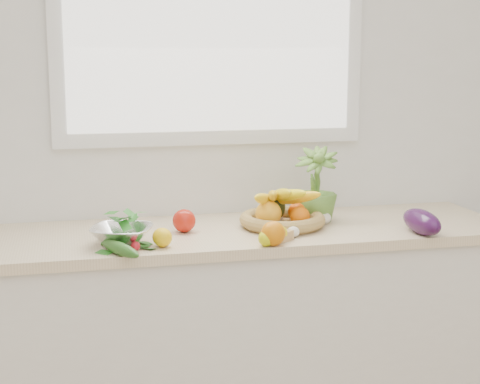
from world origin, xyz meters
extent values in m
cube|color=white|center=(0.00, 2.25, 1.35)|extent=(4.50, 0.02, 2.70)
cube|color=silver|center=(0.00, 1.95, 0.43)|extent=(2.20, 0.58, 0.86)
cube|color=beige|center=(0.00, 1.95, 0.88)|extent=(2.24, 0.62, 0.04)
cube|color=white|center=(0.00, 2.23, 1.75)|extent=(1.30, 0.03, 1.10)
cube|color=white|center=(0.00, 2.21, 1.75)|extent=(1.18, 0.01, 0.98)
sphere|color=orange|center=(0.11, 1.67, 0.94)|extent=(0.11, 0.11, 0.09)
ellipsoid|color=yellow|center=(-0.28, 1.75, 0.93)|extent=(0.08, 0.10, 0.07)
ellipsoid|color=#D1D30B|center=(0.08, 1.67, 0.93)|extent=(0.08, 0.09, 0.06)
ellipsoid|color=yellow|center=(0.14, 1.73, 0.93)|extent=(0.10, 0.10, 0.06)
sphere|color=red|center=(-0.17, 1.94, 0.94)|extent=(0.11, 0.11, 0.09)
cube|color=tan|center=(0.15, 1.72, 0.92)|extent=(0.12, 0.11, 0.04)
ellipsoid|color=white|center=(0.41, 1.95, 0.92)|extent=(0.06, 0.06, 0.05)
ellipsoid|color=white|center=(0.22, 2.01, 0.92)|extent=(0.06, 0.06, 0.04)
ellipsoid|color=#EBE8CF|center=(0.22, 1.77, 0.92)|extent=(0.06, 0.06, 0.04)
ellipsoid|color=#310F3A|center=(0.71, 1.71, 0.95)|extent=(0.10, 0.24, 0.09)
ellipsoid|color=#2A5218|center=(-0.43, 1.67, 0.92)|extent=(0.14, 0.24, 0.04)
sphere|color=red|center=(-0.38, 1.71, 0.92)|extent=(0.04, 0.04, 0.03)
imported|color=#578630|center=(0.39, 2.01, 1.04)|extent=(0.23, 0.23, 0.32)
cylinder|color=tan|center=(0.22, 1.94, 0.91)|extent=(0.30, 0.30, 0.01)
torus|color=tan|center=(0.22, 1.94, 0.93)|extent=(0.36, 0.36, 0.05)
sphere|color=#F8A81F|center=(0.16, 1.91, 0.96)|extent=(0.11, 0.11, 0.10)
sphere|color=orange|center=(0.28, 1.89, 0.95)|extent=(0.08, 0.08, 0.08)
sphere|color=#FE5A08|center=(0.30, 1.99, 0.95)|extent=(0.08, 0.08, 0.07)
ellipsoid|color=black|center=(0.21, 2.01, 0.96)|extent=(0.09, 0.09, 0.10)
ellipsoid|color=yellow|center=(0.15, 1.93, 1.02)|extent=(0.16, 0.21, 0.10)
ellipsoid|color=gold|center=(0.18, 1.94, 1.03)|extent=(0.10, 0.23, 0.10)
ellipsoid|color=yellow|center=(0.21, 1.93, 1.03)|extent=(0.05, 0.23, 0.10)
ellipsoid|color=yellow|center=(0.25, 1.94, 1.03)|extent=(0.12, 0.23, 0.10)
ellipsoid|color=yellow|center=(0.28, 1.93, 1.02)|extent=(0.18, 0.20, 0.10)
cylinder|color=white|center=(-0.41, 1.80, 0.91)|extent=(0.11, 0.11, 0.02)
imported|color=white|center=(-0.41, 1.80, 0.94)|extent=(0.28, 0.28, 0.05)
ellipsoid|color=#1E691A|center=(-0.41, 1.80, 0.98)|extent=(0.21, 0.21, 0.07)
camera|label=1|loc=(-0.59, -0.78, 1.57)|focal=55.00mm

